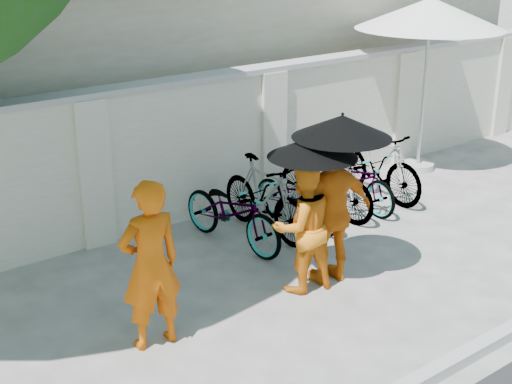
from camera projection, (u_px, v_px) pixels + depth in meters
ground at (304, 312)px, 7.97m from camera, size 80.00×80.00×0.00m
kerb at (424, 378)px, 6.69m from camera, size 40.00×0.16×0.12m
compound_wall at (214, 145)px, 10.57m from camera, size 20.00×0.30×2.00m
building_behind at (145, 62)px, 13.75m from camera, size 14.00×6.00×3.20m
monk_left at (150, 265)px, 7.06m from camera, size 0.68×0.47×1.79m
monk_center at (302, 227)px, 8.22m from camera, size 0.87×0.73×1.59m
parasol_center at (313, 147)px, 7.85m from camera, size 1.02×1.02×0.98m
monk_right at (332, 212)px, 8.38m from camera, size 1.10×0.62×1.78m
parasol_right at (342, 126)px, 7.96m from camera, size 1.14×1.14×1.07m
patio_umbrella at (430, 15)px, 11.75m from camera, size 2.70×2.70×2.97m
bike_0 at (233, 212)px, 9.49m from camera, size 0.84×1.89×0.96m
bike_1 at (265, 197)px, 9.82m from camera, size 0.52×1.82×1.10m
bike_2 at (298, 196)px, 10.16m from camera, size 0.73×1.70×0.87m
bike_3 at (326, 181)px, 10.48m from camera, size 0.70×1.84×1.08m
bike_4 at (354, 179)px, 10.82m from camera, size 0.63×1.73×0.91m
bike_5 at (377, 164)px, 11.17m from camera, size 0.54×1.86×1.12m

